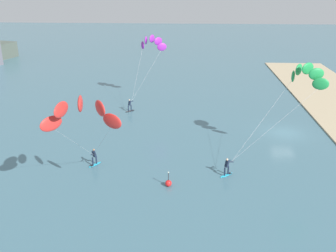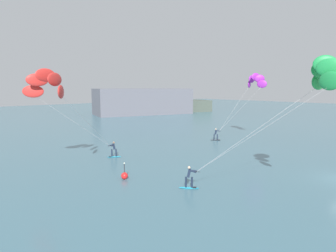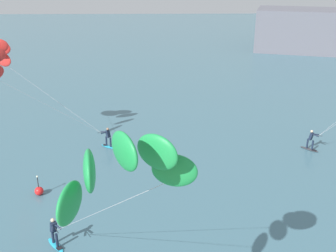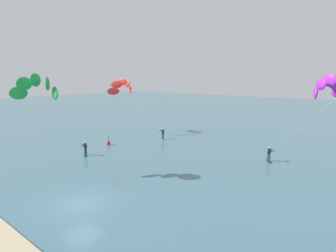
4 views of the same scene
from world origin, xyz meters
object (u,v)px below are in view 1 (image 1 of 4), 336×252
Objects in this scene: kitesurfer_mid_water at (82,116)px; marker_buoy at (168,183)px; kitesurfer_nearshore at (303,79)px; kitesurfer_far_out at (151,46)px.

marker_buoy is (3.44, -5.95, -7.14)m from kitesurfer_mid_water.
kitesurfer_nearshore reaches higher than kitesurfer_mid_water.
kitesurfer_nearshore reaches higher than kitesurfer_far_out.
kitesurfer_nearshore is 1.04× the size of kitesurfer_mid_water.
kitesurfer_mid_water is 0.99× the size of kitesurfer_far_out.
kitesurfer_mid_water reaches higher than marker_buoy.
marker_buoy is at bearing 118.37° from kitesurfer_nearshore.
kitesurfer_nearshore is 20.55m from kitesurfer_mid_water.
kitesurfer_nearshore is 1.02× the size of kitesurfer_far_out.
kitesurfer_nearshore is at bearing -61.63° from marker_buoy.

